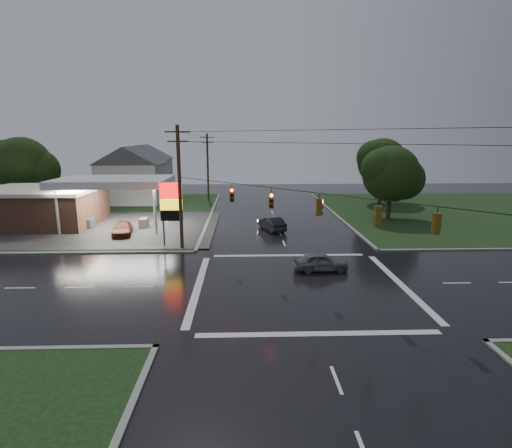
{
  "coord_description": "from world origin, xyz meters",
  "views": [
    {
      "loc": [
        -3.85,
        -25.85,
        9.99
      ],
      "look_at": [
        -2.85,
        6.01,
        3.0
      ],
      "focal_mm": 28.0,
      "sensor_mm": 36.0,
      "label": 1
    }
  ],
  "objects_px": {
    "house_near": "(132,174)",
    "car_north": "(272,223)",
    "car_pump": "(123,229)",
    "house_far": "(144,168)",
    "utility_pole_n": "(208,166)",
    "tree_nw_behind": "(24,165)",
    "utility_pole_nw": "(180,186)",
    "tree_ne_near": "(392,174)",
    "car_crossing": "(321,261)",
    "gas_station": "(52,204)",
    "tree_ne_far": "(383,163)",
    "pylon_sign": "(171,203)"
  },
  "relations": [
    {
      "from": "gas_station",
      "to": "tree_ne_far",
      "type": "distance_m",
      "value": 45.29
    },
    {
      "from": "tree_nw_behind",
      "to": "tree_ne_near",
      "type": "relative_size",
      "value": 1.11
    },
    {
      "from": "house_far",
      "to": "car_north",
      "type": "bearing_deg",
      "value": -56.11
    },
    {
      "from": "house_far",
      "to": "car_pump",
      "type": "distance_m",
      "value": 33.94
    },
    {
      "from": "tree_ne_near",
      "to": "car_crossing",
      "type": "distance_m",
      "value": 23.05
    },
    {
      "from": "house_near",
      "to": "tree_ne_near",
      "type": "height_order",
      "value": "tree_ne_near"
    },
    {
      "from": "gas_station",
      "to": "car_north",
      "type": "height_order",
      "value": "gas_station"
    },
    {
      "from": "utility_pole_nw",
      "to": "car_pump",
      "type": "height_order",
      "value": "utility_pole_nw"
    },
    {
      "from": "car_north",
      "to": "tree_ne_near",
      "type": "bearing_deg",
      "value": -179.21
    },
    {
      "from": "utility_pole_nw",
      "to": "house_near",
      "type": "bearing_deg",
      "value": 113.37
    },
    {
      "from": "house_near",
      "to": "car_crossing",
      "type": "height_order",
      "value": "house_near"
    },
    {
      "from": "house_far",
      "to": "tree_ne_near",
      "type": "bearing_deg",
      "value": -35.77
    },
    {
      "from": "utility_pole_n",
      "to": "house_near",
      "type": "xyz_separation_m",
      "value": [
        -11.45,
        -2.0,
        -1.06
      ]
    },
    {
      "from": "tree_ne_near",
      "to": "utility_pole_n",
      "type": "bearing_deg",
      "value": 145.9
    },
    {
      "from": "house_near",
      "to": "car_north",
      "type": "bearing_deg",
      "value": -44.05
    },
    {
      "from": "house_near",
      "to": "tree_ne_near",
      "type": "bearing_deg",
      "value": -21.76
    },
    {
      "from": "utility_pole_nw",
      "to": "house_far",
      "type": "xyz_separation_m",
      "value": [
        -12.45,
        38.5,
        -1.32
      ]
    },
    {
      "from": "house_near",
      "to": "car_crossing",
      "type": "distance_m",
      "value": 40.37
    },
    {
      "from": "tree_ne_far",
      "to": "car_crossing",
      "type": "xyz_separation_m",
      "value": [
        -15.14,
        -30.99,
        -5.48
      ]
    },
    {
      "from": "gas_station",
      "to": "tree_ne_far",
      "type": "bearing_deg",
      "value": 18.46
    },
    {
      "from": "tree_ne_far",
      "to": "tree_ne_near",
      "type": "bearing_deg",
      "value": -104.07
    },
    {
      "from": "house_near",
      "to": "car_north",
      "type": "height_order",
      "value": "house_near"
    },
    {
      "from": "house_near",
      "to": "car_pump",
      "type": "xyz_separation_m",
      "value": [
        4.55,
        -21.28,
        -3.74
      ]
    },
    {
      "from": "house_far",
      "to": "car_pump",
      "type": "relative_size",
      "value": 2.41
    },
    {
      "from": "car_north",
      "to": "car_crossing",
      "type": "distance_m",
      "value": 13.79
    },
    {
      "from": "house_far",
      "to": "car_pump",
      "type": "xyz_separation_m",
      "value": [
        5.55,
        -33.28,
        -3.74
      ]
    },
    {
      "from": "house_far",
      "to": "tree_ne_near",
      "type": "xyz_separation_m",
      "value": [
        36.09,
        -26.01,
        1.16
      ]
    },
    {
      "from": "house_far",
      "to": "car_crossing",
      "type": "height_order",
      "value": "house_far"
    },
    {
      "from": "house_far",
      "to": "car_north",
      "type": "relative_size",
      "value": 2.44
    },
    {
      "from": "utility_pole_n",
      "to": "house_near",
      "type": "relative_size",
      "value": 0.95
    },
    {
      "from": "tree_ne_near",
      "to": "car_north",
      "type": "xyz_separation_m",
      "value": [
        -14.94,
        -5.48,
        -4.81
      ]
    },
    {
      "from": "car_north",
      "to": "car_pump",
      "type": "xyz_separation_m",
      "value": [
        -15.6,
        -1.79,
        -0.08
      ]
    },
    {
      "from": "pylon_sign",
      "to": "house_far",
      "type": "bearing_deg",
      "value": 106.98
    },
    {
      "from": "utility_pole_nw",
      "to": "tree_ne_near",
      "type": "distance_m",
      "value": 26.74
    },
    {
      "from": "gas_station",
      "to": "house_near",
      "type": "bearing_deg",
      "value": 73.83
    },
    {
      "from": "utility_pole_n",
      "to": "car_crossing",
      "type": "xyz_separation_m",
      "value": [
        11.51,
        -34.99,
        -4.77
      ]
    },
    {
      "from": "utility_pole_n",
      "to": "tree_nw_behind",
      "type": "height_order",
      "value": "utility_pole_n"
    },
    {
      "from": "house_near",
      "to": "car_north",
      "type": "distance_m",
      "value": 28.27
    },
    {
      "from": "utility_pole_nw",
      "to": "gas_station",
      "type": "bearing_deg",
      "value": 147.77
    },
    {
      "from": "car_pump",
      "to": "house_near",
      "type": "bearing_deg",
      "value": 91.48
    },
    {
      "from": "gas_station",
      "to": "house_far",
      "type": "xyz_separation_m",
      "value": [
        3.73,
        28.3,
        1.86
      ]
    },
    {
      "from": "utility_pole_nw",
      "to": "utility_pole_n",
      "type": "distance_m",
      "value": 28.5
    },
    {
      "from": "gas_station",
      "to": "utility_pole_nw",
      "type": "height_order",
      "value": "utility_pole_nw"
    },
    {
      "from": "utility_pole_nw",
      "to": "tree_nw_behind",
      "type": "height_order",
      "value": "utility_pole_nw"
    },
    {
      "from": "tree_nw_behind",
      "to": "utility_pole_n",
      "type": "bearing_deg",
      "value": 18.21
    },
    {
      "from": "pylon_sign",
      "to": "tree_ne_far",
      "type": "height_order",
      "value": "tree_ne_far"
    },
    {
      "from": "tree_ne_near",
      "to": "car_crossing",
      "type": "height_order",
      "value": "tree_ne_near"
    },
    {
      "from": "house_near",
      "to": "utility_pole_n",
      "type": "bearing_deg",
      "value": 9.91
    },
    {
      "from": "pylon_sign",
      "to": "house_far",
      "type": "relative_size",
      "value": 0.54
    },
    {
      "from": "gas_station",
      "to": "utility_pole_n",
      "type": "relative_size",
      "value": 2.5
    }
  ]
}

